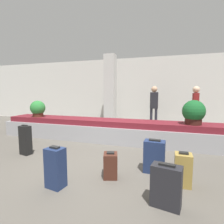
% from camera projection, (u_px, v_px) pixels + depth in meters
% --- Properties ---
extents(ground_plane, '(18.00, 18.00, 0.00)m').
position_uv_depth(ground_plane, '(89.00, 161.00, 3.97)').
color(ground_plane, '#59544C').
extents(back_wall, '(18.00, 0.06, 3.20)m').
position_uv_depth(back_wall, '(132.00, 91.00, 8.63)').
color(back_wall, silver).
rests_on(back_wall, ground_plane).
extents(carousel, '(7.74, 0.94, 0.68)m').
position_uv_depth(carousel, '(112.00, 131.00, 5.58)').
color(carousel, '#9E9EA3').
rests_on(carousel, ground_plane).
extents(pillar, '(0.47, 0.47, 3.20)m').
position_uv_depth(pillar, '(110.00, 91.00, 7.84)').
color(pillar, silver).
rests_on(pillar, ground_plane).
extents(suitcase_0, '(0.32, 0.34, 0.48)m').
position_uv_depth(suitcase_0, '(111.00, 165.00, 3.19)').
color(suitcase_0, '#472319').
rests_on(suitcase_0, ground_plane).
extents(suitcase_1, '(0.43, 0.28, 0.61)m').
position_uv_depth(suitcase_1, '(166.00, 186.00, 2.37)').
color(suitcase_1, '#232328').
rests_on(suitcase_1, ground_plane).
extents(suitcase_2, '(0.41, 0.28, 0.66)m').
position_uv_depth(suitcase_2, '(154.00, 156.00, 3.39)').
color(suitcase_2, navy).
rests_on(suitcase_2, ground_plane).
extents(suitcase_3, '(0.32, 0.27, 0.69)m').
position_uv_depth(suitcase_3, '(55.00, 168.00, 2.85)').
color(suitcase_3, navy).
rests_on(suitcase_3, ground_plane).
extents(suitcase_4, '(0.31, 0.23, 0.75)m').
position_uv_depth(suitcase_4, '(25.00, 140.00, 4.36)').
color(suitcase_4, black).
rests_on(suitcase_4, ground_plane).
extents(suitcase_5, '(0.27, 0.25, 0.58)m').
position_uv_depth(suitcase_5, '(183.00, 169.00, 2.91)').
color(suitcase_5, '#A3843D').
rests_on(suitcase_5, ground_plane).
extents(potted_plant_0, '(0.60, 0.60, 0.66)m').
position_uv_depth(potted_plant_0, '(194.00, 113.00, 4.72)').
color(potted_plant_0, '#381914').
rests_on(potted_plant_0, carousel).
extents(potted_plant_1, '(0.51, 0.51, 0.58)m').
position_uv_depth(potted_plant_1, '(38.00, 109.00, 6.19)').
color(potted_plant_1, '#4C2319').
rests_on(potted_plant_1, carousel).
extents(traveler_0, '(0.35, 0.25, 1.80)m').
position_uv_depth(traveler_0, '(154.00, 103.00, 7.39)').
color(traveler_0, '#282833').
rests_on(traveler_0, ground_plane).
extents(traveler_1, '(0.31, 0.33, 1.77)m').
position_uv_depth(traveler_1, '(195.00, 105.00, 6.44)').
color(traveler_1, '#282833').
rests_on(traveler_1, ground_plane).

